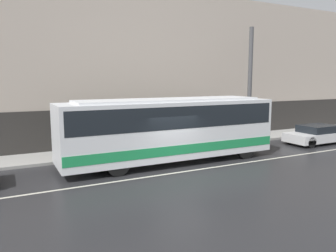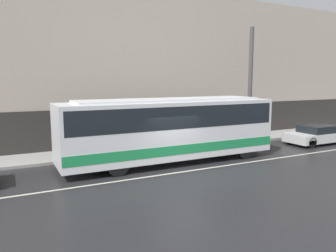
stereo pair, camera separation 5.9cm
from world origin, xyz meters
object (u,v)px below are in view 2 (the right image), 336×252
(utility_pole_near, at_px, (250,84))
(pedestrian_waiting, at_px, (87,140))
(sedan_white_front, at_px, (319,134))
(transit_bus, at_px, (170,127))

(utility_pole_near, bearing_deg, pedestrian_waiting, 177.16)
(sedan_white_front, relative_size, utility_pole_near, 0.64)
(transit_bus, height_order, utility_pole_near, utility_pole_near)
(transit_bus, distance_m, sedan_white_front, 11.14)
(transit_bus, relative_size, utility_pole_near, 1.49)
(sedan_white_front, bearing_deg, pedestrian_waiting, 167.76)
(transit_bus, distance_m, pedestrian_waiting, 4.80)
(sedan_white_front, height_order, pedestrian_waiting, pedestrian_waiting)
(transit_bus, relative_size, pedestrian_waiting, 6.49)
(utility_pole_near, height_order, pedestrian_waiting, utility_pole_near)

